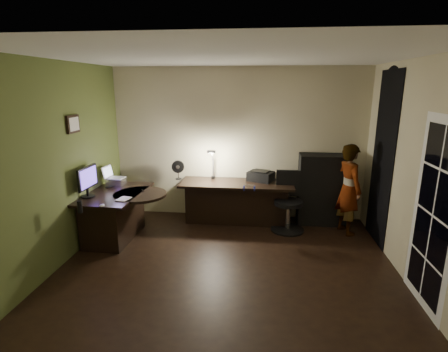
# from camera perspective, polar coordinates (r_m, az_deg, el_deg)

# --- Properties ---
(floor) EXTENTS (4.50, 4.00, 0.01)m
(floor) POSITION_cam_1_polar(r_m,az_deg,el_deg) (4.85, 0.44, -14.79)
(floor) COLOR black
(floor) RESTS_ON ground
(ceiling) EXTENTS (4.50, 4.00, 0.01)m
(ceiling) POSITION_cam_1_polar(r_m,az_deg,el_deg) (4.24, 0.52, 19.04)
(ceiling) COLOR silver
(ceiling) RESTS_ON floor
(wall_back) EXTENTS (4.50, 0.01, 2.70)m
(wall_back) POSITION_cam_1_polar(r_m,az_deg,el_deg) (6.31, 2.30, 5.21)
(wall_back) COLOR #BEB48E
(wall_back) RESTS_ON floor
(wall_front) EXTENTS (4.50, 0.01, 2.70)m
(wall_front) POSITION_cam_1_polar(r_m,az_deg,el_deg) (2.47, -4.23, -10.01)
(wall_front) COLOR #BEB48E
(wall_front) RESTS_ON floor
(wall_left) EXTENTS (0.01, 4.00, 2.70)m
(wall_left) POSITION_cam_1_polar(r_m,az_deg,el_deg) (5.09, -25.69, 1.50)
(wall_left) COLOR #BEB48E
(wall_left) RESTS_ON floor
(wall_right) EXTENTS (0.01, 4.00, 2.70)m
(wall_right) POSITION_cam_1_polar(r_m,az_deg,el_deg) (4.70, 28.96, 0.14)
(wall_right) COLOR #BEB48E
(wall_right) RESTS_ON floor
(green_wall_overlay) EXTENTS (0.00, 4.00, 2.70)m
(green_wall_overlay) POSITION_cam_1_polar(r_m,az_deg,el_deg) (5.08, -25.54, 1.50)
(green_wall_overlay) COLOR #51602A
(green_wall_overlay) RESTS_ON floor
(arched_doorway) EXTENTS (0.01, 0.90, 2.60)m
(arched_doorway) POSITION_cam_1_polar(r_m,az_deg,el_deg) (5.76, 24.50, 2.49)
(arched_doorway) COLOR black
(arched_doorway) RESTS_ON floor
(french_door) EXTENTS (0.02, 0.92, 2.10)m
(french_door) POSITION_cam_1_polar(r_m,az_deg,el_deg) (4.29, 30.98, -5.56)
(french_door) COLOR white
(french_door) RESTS_ON floor
(framed_picture) EXTENTS (0.04, 0.30, 0.25)m
(framed_picture) POSITION_cam_1_polar(r_m,az_deg,el_deg) (5.38, -23.47, 7.78)
(framed_picture) COLOR black
(framed_picture) RESTS_ON wall_left
(desk_left) EXTENTS (0.86, 1.35, 0.76)m
(desk_left) POSITION_cam_1_polar(r_m,az_deg,el_deg) (5.81, -17.13, -6.19)
(desk_left) COLOR black
(desk_left) RESTS_ON floor
(desk_right) EXTENTS (1.97, 0.70, 0.74)m
(desk_right) POSITION_cam_1_polar(r_m,az_deg,el_deg) (6.19, 2.04, -4.36)
(desk_right) COLOR black
(desk_right) RESTS_ON floor
(cabinet) EXTENTS (0.83, 0.42, 1.23)m
(cabinet) POSITION_cam_1_polar(r_m,az_deg,el_deg) (6.33, 15.72, -2.12)
(cabinet) COLOR black
(cabinet) RESTS_ON floor
(laptop_stand) EXTENTS (0.27, 0.23, 0.11)m
(laptop_stand) POSITION_cam_1_polar(r_m,az_deg,el_deg) (6.07, -17.19, -0.93)
(laptop_stand) COLOR silver
(laptop_stand) RESTS_ON desk_left
(laptop) EXTENTS (0.32, 0.31, 0.20)m
(laptop) POSITION_cam_1_polar(r_m,az_deg,el_deg) (6.03, -17.30, 0.57)
(laptop) COLOR silver
(laptop) RESTS_ON laptop_stand
(monitor) EXTENTS (0.11, 0.51, 0.33)m
(monitor) POSITION_cam_1_polar(r_m,az_deg,el_deg) (5.55, -21.46, -1.52)
(monitor) COLOR black
(monitor) RESTS_ON desk_left
(mouse) EXTENTS (0.09, 0.11, 0.04)m
(mouse) POSITION_cam_1_polar(r_m,az_deg,el_deg) (5.07, -19.30, -4.57)
(mouse) COLOR silver
(mouse) RESTS_ON desk_left
(phone) EXTENTS (0.12, 0.15, 0.01)m
(phone) POSITION_cam_1_polar(r_m,az_deg,el_deg) (5.99, -18.12, -1.70)
(phone) COLOR black
(phone) RESTS_ON desk_left
(pen) EXTENTS (0.07, 0.13, 0.01)m
(pen) POSITION_cam_1_polar(r_m,az_deg,el_deg) (5.66, -13.17, -2.30)
(pen) COLOR black
(pen) RESTS_ON desk_left
(speaker) EXTENTS (0.07, 0.07, 0.16)m
(speaker) POSITION_cam_1_polar(r_m,az_deg,el_deg) (4.92, -22.48, -4.68)
(speaker) COLOR black
(speaker) RESTS_ON desk_left
(notepad) EXTENTS (0.19, 0.24, 0.01)m
(notepad) POSITION_cam_1_polar(r_m,az_deg,el_deg) (5.30, -16.10, -3.62)
(notepad) COLOR silver
(notepad) RESTS_ON desk_left
(desk_fan) EXTENTS (0.24, 0.15, 0.35)m
(desk_fan) POSITION_cam_1_polar(r_m,az_deg,el_deg) (6.33, -7.48, 1.01)
(desk_fan) COLOR black
(desk_fan) RESTS_ON desk_right
(headphones) EXTENTS (0.21, 0.10, 0.10)m
(headphones) POSITION_cam_1_polar(r_m,az_deg,el_deg) (5.64, 4.15, -1.91)
(headphones) COLOR navy
(headphones) RESTS_ON desk_right
(printer) EXTENTS (0.51, 0.46, 0.19)m
(printer) POSITION_cam_1_polar(r_m,az_deg,el_deg) (6.21, 6.01, 0.02)
(printer) COLOR black
(printer) RESTS_ON desk_right
(desk_lamp) EXTENTS (0.17, 0.28, 0.59)m
(desk_lamp) POSITION_cam_1_polar(r_m,az_deg,el_deg) (6.25, -1.79, 2.08)
(desk_lamp) COLOR black
(desk_lamp) RESTS_ON desk_right
(office_chair) EXTENTS (0.56, 0.56, 0.99)m
(office_chair) POSITION_cam_1_polar(r_m,az_deg,el_deg) (5.89, 10.50, -4.28)
(office_chair) COLOR black
(office_chair) RESTS_ON floor
(person) EXTENTS (0.52, 0.62, 1.49)m
(person) POSITION_cam_1_polar(r_m,az_deg,el_deg) (6.01, 19.70, -2.05)
(person) COLOR #D8A88C
(person) RESTS_ON floor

